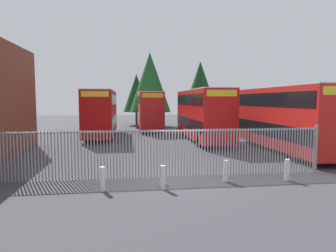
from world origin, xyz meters
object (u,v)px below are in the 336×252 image
bollard_center_front (163,177)px  double_decker_bus_behind_fence_left (202,113)px  double_decker_bus_far_back (149,109)px  double_decker_bus_behind_fence_right (101,111)px  traffic_cone_by_gate (163,178)px  bollard_near_right (226,171)px  bollard_far_right (287,170)px  double_decker_bus_near_gate (285,116)px  bollard_near_left (103,179)px

bollard_center_front → double_decker_bus_behind_fence_left: bearing=69.8°
bollard_center_front → double_decker_bus_far_back: bearing=87.2°
double_decker_bus_behind_fence_right → traffic_cone_by_gate: 17.84m
double_decker_bus_far_back → bollard_near_right: (1.65, -23.37, -1.95)m
bollard_far_right → double_decker_bus_near_gate: bearing=62.1°
bollard_near_left → bollard_far_right: (7.89, 0.44, 0.00)m
bollard_near_right → traffic_cone_by_gate: bollard_near_right is taller
bollard_near_right → double_decker_bus_behind_fence_left: bearing=80.3°
bollard_near_left → traffic_cone_by_gate: bollard_near_left is taller
double_decker_bus_near_gate → bollard_near_right: bearing=-133.5°
double_decker_bus_behind_fence_right → bollard_near_left: double_decker_bus_behind_fence_right is taller
double_decker_bus_behind_fence_right → traffic_cone_by_gate: size_ratio=18.32×
double_decker_bus_behind_fence_left → bollard_center_front: (-5.04, -13.68, -1.95)m
bollard_near_left → bollard_far_right: bearing=3.2°
bollard_center_front → traffic_cone_by_gate: (0.06, 0.62, -0.19)m
double_decker_bus_behind_fence_left → double_decker_bus_behind_fence_right: bearing=154.7°
double_decker_bus_near_gate → traffic_cone_by_gate: double_decker_bus_near_gate is taller
traffic_cone_by_gate → double_decker_bus_far_back: bearing=87.3°
double_decker_bus_near_gate → bollard_far_right: bearing=-117.9°
double_decker_bus_near_gate → traffic_cone_by_gate: 11.60m
bollard_far_right → traffic_cone_by_gate: 5.48m
double_decker_bus_behind_fence_right → bollard_far_right: (9.41, -17.37, -1.95)m
bollard_far_right → double_decker_bus_far_back: bearing=100.5°
bollard_center_front → bollard_near_right: size_ratio=1.00×
bollard_near_right → bollard_center_front: bearing=-165.9°
double_decker_bus_behind_fence_left → bollard_near_left: double_decker_bus_behind_fence_left is taller
double_decker_bus_behind_fence_left → double_decker_bus_behind_fence_right: size_ratio=1.00×
bollard_near_left → bollard_near_right: bearing=6.9°
double_decker_bus_behind_fence_right → bollard_near_right: (6.68, -17.19, -1.95)m
double_decker_bus_near_gate → double_decker_bus_behind_fence_left: size_ratio=1.00×
bollard_near_left → bollard_center_front: size_ratio=1.00×
double_decker_bus_behind_fence_right → bollard_center_front: (3.87, -17.89, -1.95)m
bollard_near_left → double_decker_bus_behind_fence_right: bearing=94.9°
double_decker_bus_behind_fence_left → bollard_near_left: (-7.39, -13.61, -1.95)m
double_decker_bus_near_gate → bollard_near_right: size_ratio=11.38×
bollard_near_right → bollard_far_right: 2.73m
double_decker_bus_behind_fence_right → bollard_near_right: size_ratio=11.38×
double_decker_bus_near_gate → bollard_near_left: (-11.55, -7.35, -1.95)m
double_decker_bus_behind_fence_right → traffic_cone_by_gate: double_decker_bus_behind_fence_right is taller
double_decker_bus_behind_fence_right → bollard_near_left: bearing=-85.1°
double_decker_bus_behind_fence_right → double_decker_bus_far_back: 7.98m
double_decker_bus_behind_fence_left → traffic_cone_by_gate: double_decker_bus_behind_fence_left is taller
bollard_near_left → bollard_near_right: size_ratio=1.00×
double_decker_bus_far_back → traffic_cone_by_gate: size_ratio=18.32×
double_decker_bus_far_back → bollard_center_front: 24.19m
double_decker_bus_behind_fence_left → bollard_far_right: 13.31m
double_decker_bus_behind_fence_right → bollard_far_right: 19.85m
double_decker_bus_near_gate → bollard_near_left: double_decker_bus_near_gate is taller
double_decker_bus_behind_fence_left → bollard_near_right: bearing=-99.7°
double_decker_bus_near_gate → bollard_near_right: double_decker_bus_near_gate is taller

